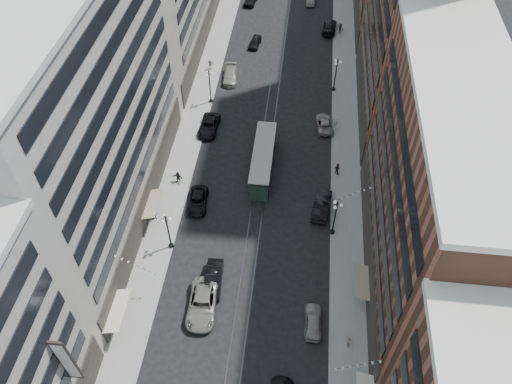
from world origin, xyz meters
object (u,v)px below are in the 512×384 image
at_px(lamppost_se_mid, 336,74).
at_px(pedestrian_4, 349,342).
at_px(pedestrian_6, 210,64).
at_px(pedestrian_8, 336,122).
at_px(car_12, 329,27).
at_px(pedestrian_5, 178,177).
at_px(pedestrian_7, 337,168).
at_px(car_13, 255,42).
at_px(car_2, 198,201).
at_px(pedestrian_9, 340,29).
at_px(lamppost_sw_mid, 210,85).
at_px(lamppost_se_far, 335,217).
at_px(pedestrian_2, 155,215).
at_px(car_4, 313,321).
at_px(car_extra_1, 202,304).
at_px(car_11, 324,123).
at_px(streetcar, 263,161).
at_px(car_10, 322,205).
at_px(car_8, 230,75).
at_px(car_5, 214,279).
at_px(lamppost_sw_far, 168,230).
at_px(car_7, 209,126).

xyz_separation_m(lamppost_se_mid, pedestrian_4, (1.63, -41.96, -2.13)).
relative_size(pedestrian_6, pedestrian_8, 1.17).
xyz_separation_m(car_12, pedestrian_6, (-19.02, -14.16, 0.21)).
relative_size(pedestrian_5, pedestrian_7, 0.93).
height_order(car_13, pedestrian_8, pedestrian_8).
height_order(car_2, pedestrian_9, pedestrian_9).
relative_size(lamppost_sw_mid, lamppost_se_far, 1.00).
height_order(pedestrian_6, pedestrian_8, pedestrian_6).
bearing_deg(pedestrian_2, car_4, -47.19).
bearing_deg(car_2, car_12, 65.44).
height_order(lamppost_sw_mid, car_extra_1, lamppost_sw_mid).
distance_m(car_4, pedestrian_2, 22.63).
relative_size(car_11, pedestrian_8, 3.27).
distance_m(streetcar, car_10, 10.05).
bearing_deg(pedestrian_4, lamppost_se_far, -4.50).
height_order(car_13, pedestrian_6, pedestrian_6).
height_order(car_8, car_12, car_12).
height_order(car_11, car_13, car_13).
height_order(car_2, pedestrian_2, pedestrian_2).
xyz_separation_m(car_11, car_13, (-12.24, 20.28, 0.01)).
bearing_deg(lamppost_se_far, pedestrian_8, 89.11).
bearing_deg(pedestrian_7, car_5, 91.93).
distance_m(car_11, pedestrian_8, 1.64).
bearing_deg(streetcar, car_12, 76.96).
xyz_separation_m(pedestrian_2, pedestrian_4, (22.85, -13.71, 0.06)).
height_order(pedestrian_2, car_13, pedestrian_2).
relative_size(pedestrian_7, pedestrian_9, 0.90).
distance_m(lamppost_se_mid, car_11, 9.30).
height_order(lamppost_sw_far, lamppost_se_mid, same).
height_order(lamppost_se_mid, car_11, lamppost_se_mid).
bearing_deg(car_11, pedestrian_4, 88.96).
height_order(lamppost_se_far, car_4, lamppost_se_far).
distance_m(streetcar, car_11, 12.26).
relative_size(car_7, pedestrian_8, 3.65).
height_order(pedestrian_7, pedestrian_9, pedestrian_9).
distance_m(streetcar, pedestrian_5, 11.17).
bearing_deg(car_8, pedestrian_4, -73.05).
height_order(lamppost_sw_far, pedestrian_2, lamppost_sw_far).
bearing_deg(car_4, car_12, -92.18).
bearing_deg(car_extra_1, car_2, 99.49).
distance_m(lamppost_sw_far, car_7, 20.87).
bearing_deg(car_13, car_extra_1, -81.85).
bearing_deg(pedestrian_2, car_10, -5.15).
distance_m(car_2, car_5, 11.58).
bearing_deg(pedestrian_9, car_5, -87.68).
distance_m(car_2, car_13, 36.83).
bearing_deg(pedestrian_6, pedestrian_5, 93.72).
bearing_deg(streetcar, lamppost_sw_mid, 124.81).
height_order(lamppost_se_mid, pedestrian_5, lamppost_se_mid).
distance_m(lamppost_se_far, pedestrian_5, 20.83).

